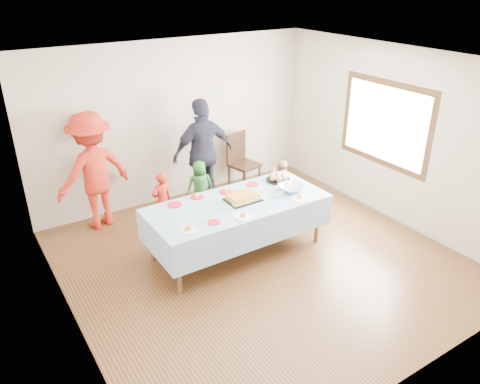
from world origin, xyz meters
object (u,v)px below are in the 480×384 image
object	(u,v)px
birthday_cake	(243,198)
adult_left	(93,171)
dining_chair	(241,159)
party_table	(237,206)

from	to	relation	value
birthday_cake	adult_left	world-z (taller)	adult_left
birthday_cake	dining_chair	size ratio (longest dim) A/B	0.44
birthday_cake	dining_chair	xyz separation A→B (m)	(1.09, 1.74, -0.23)
party_table	dining_chair	size ratio (longest dim) A/B	2.38
party_table	birthday_cake	bearing A→B (deg)	5.41
party_table	birthday_cake	xyz separation A→B (m)	(0.10, 0.01, 0.09)
party_table	adult_left	size ratio (longest dim) A/B	1.37
birthday_cake	dining_chair	distance (m)	2.07
party_table	dining_chair	xyz separation A→B (m)	(1.19, 1.75, -0.14)
party_table	adult_left	bearing A→B (deg)	127.66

